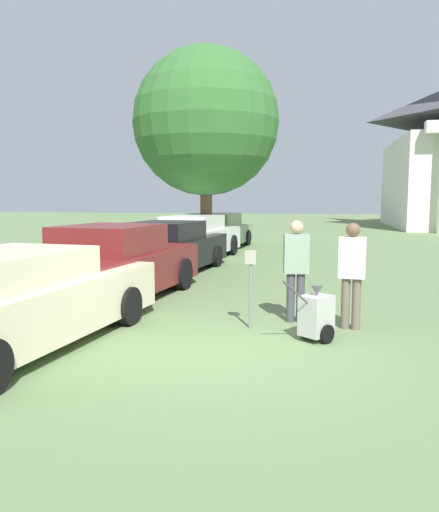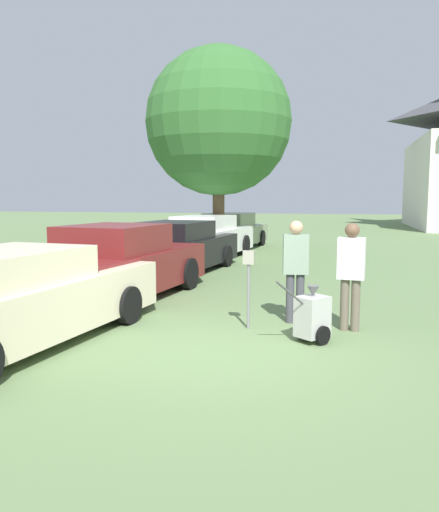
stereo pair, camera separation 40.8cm
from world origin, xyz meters
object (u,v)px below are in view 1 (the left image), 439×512
(parked_car_cream, at_px, (17,302))
(equipment_cart, at_px, (316,315))
(person_supervisor, at_px, (352,269))
(parked_car_black, at_px, (168,249))
(parked_car_sage, at_px, (217,232))
(parked_car_white, at_px, (195,239))
(parking_meter, at_px, (251,274))
(person_worker, at_px, (296,264))
(parked_car_maroon, at_px, (114,265))

(parked_car_cream, height_order, equipment_cart, parked_car_cream)
(person_supervisor, bearing_deg, parked_car_black, -41.26)
(parked_car_cream, xyz_separation_m, parked_car_sage, (-0.00, 14.31, 0.02))
(parked_car_white, bearing_deg, parking_meter, -64.13)
(person_worker, height_order, person_supervisor, person_worker)
(parked_car_cream, height_order, parked_car_sage, parked_car_sage)
(parked_car_cream, distance_m, parked_car_maroon, 3.44)
(parked_car_white, distance_m, parked_car_sage, 3.87)
(parked_car_black, relative_size, equipment_cart, 5.41)
(parked_car_black, height_order, equipment_cart, parked_car_black)
(parking_meter, bearing_deg, parked_car_cream, -151.04)
(parked_car_cream, bearing_deg, equipment_cart, 22.42)
(parked_car_black, bearing_deg, parked_car_maroon, -83.60)
(parked_car_maroon, bearing_deg, parking_meter, -22.86)
(parked_car_cream, relative_size, parking_meter, 4.18)
(parking_meter, bearing_deg, person_supervisor, 9.40)
(parked_car_maroon, xyz_separation_m, person_supervisor, (4.69, -1.47, 0.26))
(parked_car_maroon, bearing_deg, parked_car_black, 96.40)
(parked_car_black, xyz_separation_m, person_worker, (3.79, -4.99, 0.32))
(person_worker, height_order, equipment_cart, person_worker)
(person_supervisor, bearing_deg, parked_car_white, -53.85)
(parked_car_cream, xyz_separation_m, person_supervisor, (4.69, 1.97, 0.33))
(parked_car_maroon, height_order, parking_meter, parked_car_maroon)
(parked_car_maroon, xyz_separation_m, parked_car_black, (0.00, 3.83, -0.05))
(equipment_cart, bearing_deg, person_worker, 146.04)
(parked_car_cream, distance_m, parked_car_sage, 14.31)
(parked_car_maroon, relative_size, equipment_cart, 5.02)
(person_supervisor, bearing_deg, person_worker, -11.26)
(parked_car_cream, height_order, parked_car_white, parked_car_white)
(person_worker, bearing_deg, parked_car_white, -74.68)
(parked_car_cream, height_order, parked_car_maroon, parked_car_maroon)
(parked_car_white, bearing_deg, parked_car_black, -83.60)
(parked_car_black, distance_m, parking_meter, 6.36)
(parked_car_maroon, relative_size, parked_car_black, 0.93)
(parked_car_white, height_order, equipment_cart, parked_car_white)
(parked_car_cream, xyz_separation_m, parked_car_white, (0.00, 10.45, 0.06))
(person_supervisor, height_order, equipment_cart, person_supervisor)
(parking_meter, distance_m, equipment_cart, 1.28)
(person_worker, xyz_separation_m, person_supervisor, (0.90, -0.30, -0.01))
(parked_car_maroon, bearing_deg, parked_car_white, 96.40)
(parked_car_sage, bearing_deg, parked_car_maroon, -83.59)
(parked_car_white, relative_size, parking_meter, 4.25)
(parked_car_white, distance_m, parking_meter, 9.27)
(parked_car_black, xyz_separation_m, person_supervisor, (4.69, -5.29, 0.31))
(parked_car_maroon, relative_size, person_supervisor, 2.89)
(equipment_cart, bearing_deg, parked_car_sage, 145.62)
(parked_car_black, bearing_deg, person_worker, -46.38)
(parking_meter, bearing_deg, parked_car_black, 119.07)
(parked_car_sage, relative_size, equipment_cart, 5.23)
(parked_car_black, relative_size, parking_meter, 4.21)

